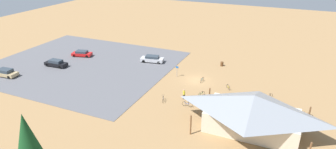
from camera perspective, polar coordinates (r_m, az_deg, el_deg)
name	(u,v)px	position (r m, az deg, el deg)	size (l,w,h in m)	color
ground	(197,80)	(53.18, 5.69, -1.15)	(160.00, 160.00, 0.00)	#937047
parking_lot_asphalt	(83,64)	(62.82, -16.47, 1.96)	(36.33, 31.61, 0.05)	#56565B
bike_pavilion	(253,111)	(39.28, 16.31, -6.85)	(14.24, 8.81, 5.12)	beige
trash_bin	(222,64)	(60.25, 10.57, 2.06)	(0.60, 0.60, 0.90)	brown
lot_sign	(177,70)	(53.94, 1.78, 0.97)	(0.56, 0.08, 2.20)	#99999E
pine_east	(27,140)	(32.32, -25.93, -11.55)	(3.14, 3.14, 7.87)	brown
bicycle_yellow_yard_right	(228,87)	(50.62, 11.75, -2.46)	(0.89, 1.41, 0.79)	black
bicycle_black_mid_cluster	(269,96)	(49.27, 19.23, -4.10)	(1.04, 1.48, 0.80)	black
bicycle_blue_edge_south	(187,104)	(44.37, 3.81, -5.86)	(1.71, 0.48, 0.86)	black
bicycle_green_lone_west	(201,94)	(47.60, 6.58, -3.84)	(0.73, 1.53, 0.82)	black
bicycle_orange_yard_left	(307,115)	(46.04, 25.66, -7.25)	(1.67, 0.48, 0.80)	black
bicycle_white_yard_center	(163,99)	(45.76, -0.97, -4.83)	(0.72, 1.63, 0.88)	black
bicycle_teal_near_sign	(202,80)	(52.63, 6.73, -1.05)	(0.48, 1.65, 0.80)	black
car_black_front_row	(56,63)	(63.05, -21.19, 2.10)	(4.72, 1.96, 1.41)	black
car_tan_far_end	(5,73)	(62.26, -29.36, 0.32)	(4.79, 2.21, 1.44)	tan
car_red_inner_stall	(82,53)	(67.29, -16.60, 4.00)	(4.62, 2.84, 1.29)	red
car_silver_by_curb	(152,59)	(61.19, -3.14, 3.09)	(5.04, 2.64, 1.41)	#BCBCC1
visitor_crossing_yard	(184,94)	(46.23, 3.16, -3.84)	(0.39, 0.36, 1.71)	#2D3347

